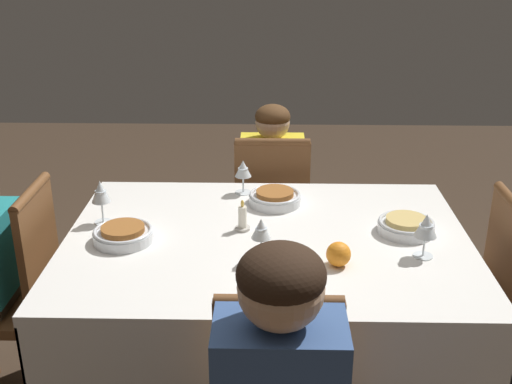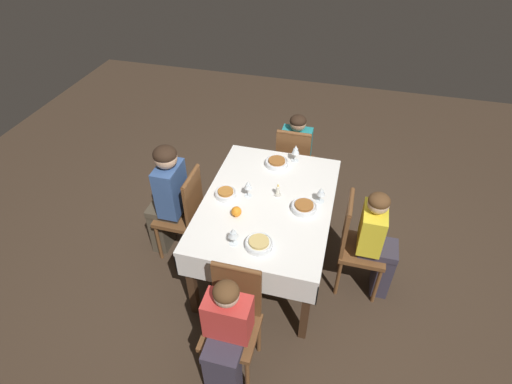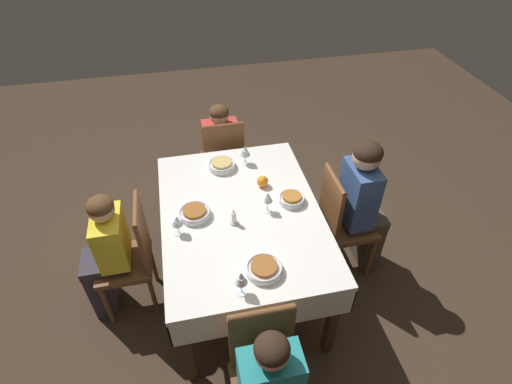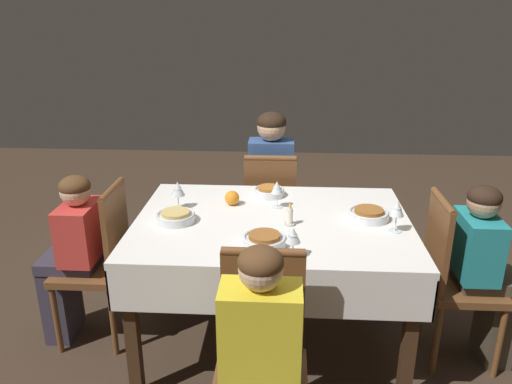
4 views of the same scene
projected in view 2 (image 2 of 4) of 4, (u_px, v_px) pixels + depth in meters
ground_plane at (266, 263)px, 3.71m from camera, size 8.00×8.00×0.00m
dining_table at (268, 209)px, 3.28m from camera, size 1.42×1.03×0.77m
chair_north at (185, 211)px, 3.51m from camera, size 0.36×0.37×0.93m
chair_east at (294, 162)px, 4.07m from camera, size 0.37×0.36×0.93m
chair_south at (356, 242)px, 3.23m from camera, size 0.36×0.37×0.93m
chair_west at (233, 318)px, 2.70m from camera, size 0.37×0.36×0.93m
person_adult_denim at (167, 195)px, 3.44m from camera, size 0.30×0.34×1.16m
person_child_teal at (297, 151)px, 4.17m from camera, size 0.33×0.30×0.99m
person_child_yellow at (377, 241)px, 3.16m from camera, size 0.30×0.33×1.03m
person_child_red at (226, 336)px, 2.56m from camera, size 0.33×0.30×0.98m
bowl_north at (226, 193)px, 3.25m from camera, size 0.17×0.17×0.06m
wine_glass_north at (248, 185)px, 3.20m from camera, size 0.06×0.06×0.15m
bowl_east at (277, 162)px, 3.58m from camera, size 0.21×0.21×0.06m
wine_glass_east at (296, 150)px, 3.57m from camera, size 0.07×0.07×0.17m
bowl_south at (304, 207)px, 3.12m from camera, size 0.20×0.20×0.06m
wine_glass_south at (321, 192)px, 3.15m from camera, size 0.07×0.07×0.14m
bowl_west at (259, 243)px, 2.83m from camera, size 0.20×0.20×0.06m
wine_glass_west at (233, 233)px, 2.79m from camera, size 0.07×0.07×0.15m
candle_centerpiece at (278, 191)px, 3.25m from camera, size 0.06×0.06×0.12m
orange_fruit at (236, 212)px, 3.06m from camera, size 0.08×0.08×0.08m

